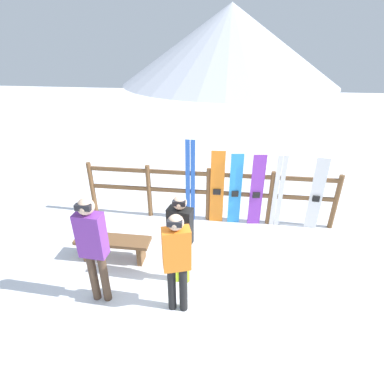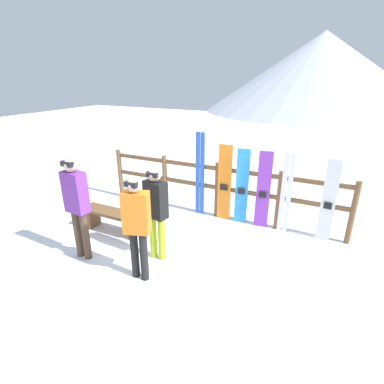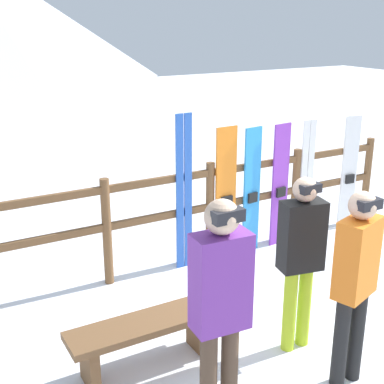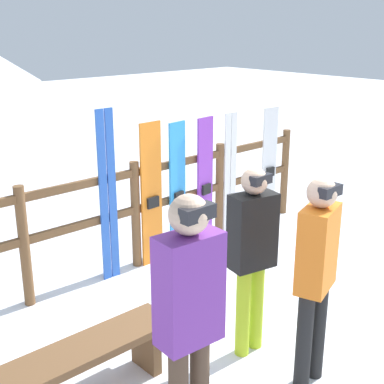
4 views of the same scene
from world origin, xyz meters
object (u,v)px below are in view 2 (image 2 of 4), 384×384
Objects in this scene: ski_pair_blue at (200,175)px; ski_pair_white at (286,194)px; snowboard_purple at (263,191)px; person_purple at (76,200)px; snowboard_orange at (224,183)px; bench at (112,217)px; snowboard_blue at (242,187)px; person_orange at (137,222)px; person_black at (156,207)px; snowboard_white at (328,201)px.

ski_pair_blue is 1.79m from ski_pair_white.
snowboard_purple is at bearing -179.55° from ski_pair_white.
person_purple is 2.88m from snowboard_orange.
bench is at bearing -139.23° from snowboard_orange.
person_purple is 1.11× the size of snowboard_blue.
person_orange is 2.47m from snowboard_orange.
snowboard_orange is (0.41, 2.43, -0.15)m from person_orange.
ski_pair_blue is at bearing 92.97° from person_black.
ski_pair_white is at bearing 55.93° from person_orange.
person_black is 1.92m from snowboard_orange.
bench is 4.00m from snowboard_white.
ski_pair_blue is at bearing 93.30° from person_orange.
snowboard_orange is (1.72, 1.48, 0.47)m from bench.
snowboard_blue is (0.37, -0.00, -0.02)m from snowboard_orange.
snowboard_orange is at bearing 180.00° from snowboard_white.
bench is at bearing 98.33° from person_purple.
snowboard_blue reaches higher than bench.
snowboard_white is (1.97, -0.00, -0.03)m from snowboard_orange.
bench is 0.73× the size of ski_pair_blue.
snowboard_purple is 1.00× the size of ski_pair_white.
person_orange is at bearing -116.60° from snowboard_purple.
snowboard_blue and snowboard_purple have the same top height.
snowboard_purple is at bearing 63.40° from person_orange.
person_purple reaches higher than ski_pair_white.
ski_pair_blue reaches higher than snowboard_blue.
snowboard_purple is at bearing -0.00° from snowboard_orange.
snowboard_orange is at bearing 80.31° from person_orange.
person_black is 1.25m from person_purple.
snowboard_orange reaches higher than ski_pair_white.
bench is 1.45m from person_black.
snowboard_purple is (2.39, 2.39, -0.26)m from person_purple.
snowboard_white is (2.43, 1.86, -0.15)m from person_black.
ski_pair_blue is 0.56m from snowboard_orange.
snowboard_purple is (1.21, 2.43, -0.17)m from person_orange.
snowboard_white is at bearing 37.47° from person_black.
person_orange is 2.56m from snowboard_blue.
ski_pair_white is (0.86, 0.00, 0.01)m from snowboard_blue.
person_purple is 1.08× the size of snowboard_orange.
ski_pair_blue is at bearing 180.00° from ski_pair_white.
person_orange is 0.93× the size of person_purple.
snowboard_purple is at bearing -0.14° from ski_pair_blue.
snowboard_white is at bearing -0.08° from ski_pair_blue.
snowboard_purple is 0.43m from ski_pair_white.
ski_pair_blue is at bearing 179.66° from snowboard_orange.
ski_pair_white reaches higher than snowboard_blue.
person_orange is (1.31, -0.94, 0.62)m from bench.
snowboard_orange is at bearing 56.38° from person_purple.
ski_pair_blue is (-0.10, 1.86, -0.02)m from person_black.
person_orange is 1.03× the size of snowboard_purple.
ski_pair_white is at bearing 40.33° from person_purple.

